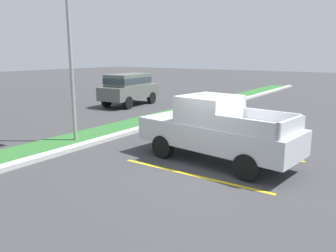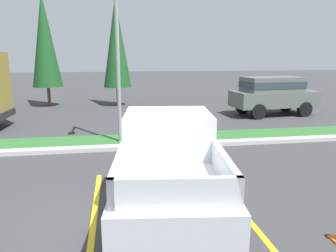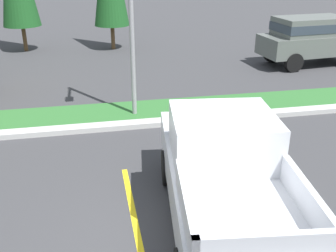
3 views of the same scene
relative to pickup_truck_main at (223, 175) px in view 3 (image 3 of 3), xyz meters
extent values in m
plane|color=#38383A|center=(-0.73, -0.23, -1.04)|extent=(120.00, 120.00, 0.00)
cube|color=yellow|center=(-1.56, -0.05, -1.04)|extent=(0.12, 4.80, 0.01)
cube|color=yellow|center=(1.54, -0.05, -1.04)|extent=(0.12, 4.80, 0.01)
cube|color=#B2B2AD|center=(-0.73, 4.77, -0.97)|extent=(56.00, 0.40, 0.15)
cube|color=#2D662D|center=(-0.73, 5.87, -1.01)|extent=(56.00, 1.80, 0.06)
cylinder|color=black|center=(-0.66, 1.59, -0.66)|extent=(0.37, 0.79, 0.76)
cylinder|color=black|center=(1.03, 1.38, -0.66)|extent=(0.37, 0.79, 0.76)
cube|color=silver|center=(-0.01, -0.05, -0.16)|extent=(2.53, 5.39, 0.76)
cube|color=silver|center=(0.03, 0.25, 0.64)|extent=(1.94, 1.81, 0.84)
cube|color=#2D3842|center=(0.13, 1.06, 0.69)|extent=(1.61, 0.26, 0.63)
cube|color=silver|center=(-1.03, -1.38, 0.44)|extent=(0.33, 1.90, 0.44)
cube|color=silver|center=(0.66, -1.59, 0.44)|extent=(0.33, 1.90, 0.44)
cube|color=silver|center=(-0.30, -2.38, 0.44)|extent=(1.80, 0.32, 0.44)
cube|color=silver|center=(0.31, 2.48, -0.40)|extent=(1.81, 0.38, 0.28)
cylinder|color=black|center=(8.88, 11.14, -0.64)|extent=(0.82, 0.33, 0.80)
cylinder|color=black|center=(6.09, 10.88, -0.64)|extent=(0.82, 0.33, 0.80)
cylinder|color=black|center=(6.25, 9.18, -0.64)|extent=(0.82, 0.33, 0.80)
cube|color=#565B56|center=(7.56, 10.16, -0.12)|extent=(4.75, 2.27, 0.84)
cube|color=#565B56|center=(7.41, 10.15, 0.68)|extent=(3.25, 1.97, 0.76)
cube|color=#2D3842|center=(7.41, 10.15, 0.66)|extent=(3.29, 2.01, 0.36)
cylinder|color=gray|center=(-0.90, 5.67, 2.18)|extent=(0.14, 0.14, 6.45)
cylinder|color=brown|center=(-5.29, 15.50, -0.40)|extent=(0.20, 0.20, 1.27)
cylinder|color=brown|center=(-0.86, 15.07, -0.43)|extent=(0.20, 0.20, 1.22)
camera|label=1|loc=(-9.34, -4.58, 2.34)|focal=35.54mm
camera|label=2|loc=(-1.04, -6.26, 2.22)|focal=34.37mm
camera|label=3|loc=(-2.15, -5.70, 3.59)|focal=42.27mm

